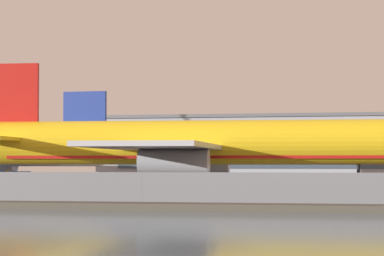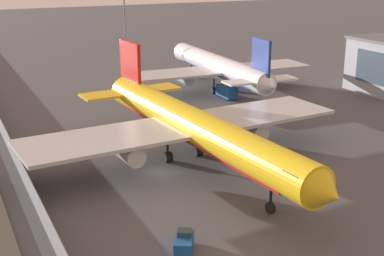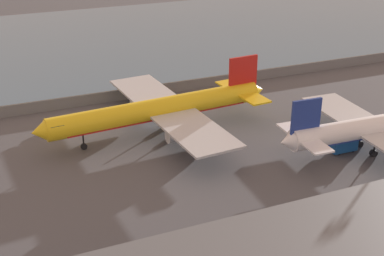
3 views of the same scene
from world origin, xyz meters
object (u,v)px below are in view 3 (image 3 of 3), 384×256
Objects in this scene: passenger_jet_white at (378,127)px; ops_van at (343,146)px; cargo_jet_yellow at (162,109)px; baggage_tug at (59,126)px.

passenger_jet_white reaches higher than ops_van.
cargo_jet_yellow is 41.64m from passenger_jet_white.
baggage_tug is at bearing -31.43° from passenger_jet_white.
cargo_jet_yellow is at bearing -33.45° from passenger_jet_white.
passenger_jet_white is (-34.74, 22.95, -0.38)m from cargo_jet_yellow.
baggage_tug is at bearing -27.52° from cargo_jet_yellow.
cargo_jet_yellow is 14.05× the size of baggage_tug.
cargo_jet_yellow reaches higher than passenger_jet_white.
baggage_tug is (53.92, -32.95, -3.99)m from passenger_jet_white.
ops_van reaches higher than baggage_tug.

